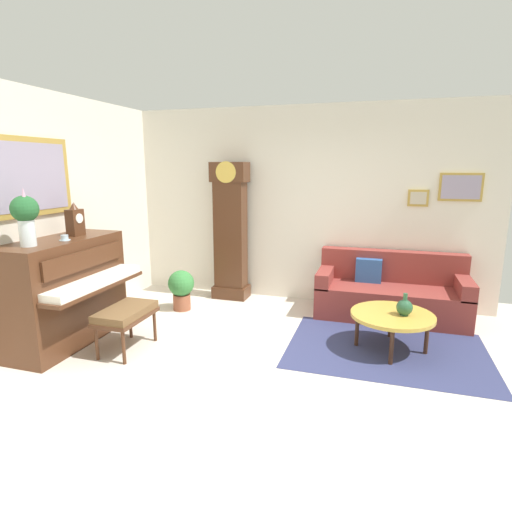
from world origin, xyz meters
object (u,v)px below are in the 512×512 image
Objects in this scene: grandfather_clock at (231,235)px; potted_plant at (181,287)px; coffee_table at (392,316)px; piano at (66,291)px; teacup at (65,238)px; green_jug at (404,307)px; flower_vase at (25,215)px; mantel_clock at (75,221)px; couch at (390,293)px; piano_bench at (126,314)px.

grandfather_clock is 1.08m from potted_plant.
coffee_table is at bearing -10.45° from potted_plant.
teacup reaches higher than piano.
piano is 1.55m from potted_plant.
coffee_table is 1.57× the size of potted_plant.
grandfather_clock is at bearing 151.75° from coffee_table.
piano reaches higher than potted_plant.
green_jug is (3.62, 0.82, -0.10)m from piano.
flower_vase is 1.04× the size of potted_plant.
mantel_clock is at bearing 109.35° from teacup.
teacup is 0.48× the size of green_jug.
couch is 4.03m from teacup.
teacup is (-3.40, -0.88, 0.82)m from coffee_table.
piano is at bearing -90.43° from mantel_clock.
couch is at bearing 25.68° from mantel_clock.
mantel_clock is 0.69m from flower_vase.
mantel_clock is (-3.50, -1.68, 1.04)m from couch.
grandfather_clock is 2.82m from flower_vase.
coffee_table is 0.16m from green_jug.
flower_vase reaches higher than couch.
coffee_table is 1.52× the size of flower_vase.
flower_vase is at bearing -115.75° from grandfather_clock.
couch is at bearing 33.94° from flower_vase.
couch is at bearing 28.90° from piano.
grandfather_clock is at bearing 59.81° from piano.
flower_vase is at bearing -90.04° from mantel_clock.
piano_bench is at bearing -18.62° from mantel_clock.
piano is at bearing 179.43° from piano_bench.
piano_bench is 1.21× the size of flower_vase.
piano_bench is 0.80× the size of coffee_table.
flower_vase is at bearing -146.06° from couch.
potted_plant reaches higher than coffee_table.
grandfather_clock is 2.76m from green_jug.
flower_vase is at bearing -112.65° from potted_plant.
flower_vase is (-0.77, -0.42, 1.09)m from piano_bench.
coffee_table is at bearing 9.36° from mantel_clock.
mantel_clock reaches higher than green_jug.
piano_bench is at bearing -0.57° from piano.
flower_vase is (-0.00, -0.67, 0.14)m from mantel_clock.
flower_vase is 5.00× the size of teacup.
potted_plant is (0.74, 1.76, -1.18)m from flower_vase.
piano is at bearing -120.19° from grandfather_clock.
teacup is at bearing -24.13° from piano.
potted_plant is at bearing -167.87° from couch.
teacup is (0.10, -0.30, -0.15)m from mantel_clock.
grandfather_clock is 2.31× the size of coffee_table.
flower_vase reaches higher than mantel_clock.
couch is at bearing 35.37° from piano_bench.
grandfather_clock reaches higher than potted_plant.
mantel_clock is 3.28× the size of teacup.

